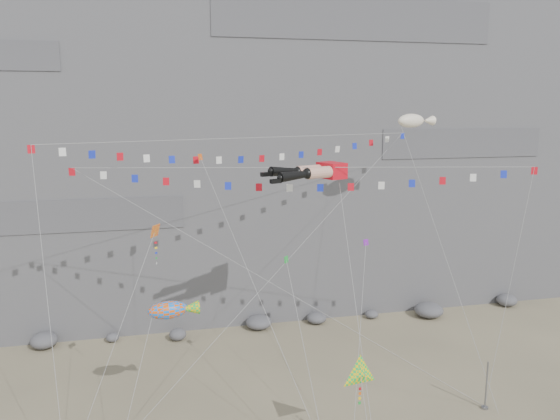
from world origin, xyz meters
name	(u,v)px	position (x,y,z in m)	size (l,w,h in m)	color
cliff	(233,79)	(0.00, 32.00, 25.00)	(80.00, 28.00, 50.00)	slate
talus_boulders	(259,323)	(0.00, 17.00, 0.60)	(60.00, 3.00, 1.20)	#5F5E63
anchor_pole_right	(486,385)	(13.37, -1.20, 1.83)	(0.12, 0.12, 3.67)	slate
legs_kite	(312,172)	(1.53, 3.90, 17.13)	(6.64, 14.45, 21.63)	red
flag_banner_upper	(251,138)	(-1.98, 9.12, 19.31)	(30.37, 18.71, 27.00)	red
flag_banner_lower	(305,168)	(1.01, 3.92, 17.46)	(32.38, 8.45, 22.02)	red
harlequin_kite	(155,232)	(-9.62, 1.43, 13.88)	(6.85, 6.54, 16.09)	red
fish_windsock	(168,310)	(-9.00, 1.70, 8.45)	(5.67, 6.12, 10.57)	#E8540B
delta_kite	(361,375)	(2.35, -4.28, 5.53)	(2.60, 5.04, 7.60)	yellow
blimp_windsock	(411,121)	(12.31, 10.49, 20.50)	(4.16, 13.93, 24.10)	#FCEECF
small_kite_a	(204,165)	(-5.96, 6.68, 17.55)	(6.96, 13.87, 23.28)	#EA5613
small_kite_b	(366,246)	(6.83, 6.49, 10.75)	(6.37, 13.45, 17.80)	purple
small_kite_c	(287,263)	(-0.60, 2.79, 10.81)	(1.09, 11.72, 15.61)	green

